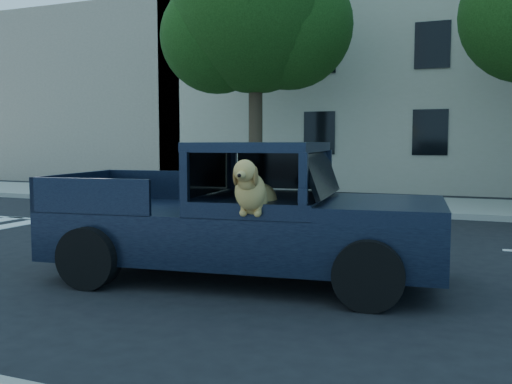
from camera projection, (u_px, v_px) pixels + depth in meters
ground at (261, 277)px, 8.02m from camera, size 120.00×120.00×0.00m
far_sidewalk at (378, 204)px, 16.50m from camera, size 60.00×4.00×0.15m
lane_stripes at (431, 245)px, 10.40m from camera, size 21.60×0.14×0.01m
street_tree_left at (257, 19)px, 17.87m from camera, size 6.00×5.20×8.60m
building_main at (494, 72)px, 21.70m from camera, size 26.00×6.00×9.00m
building_left at (105, 99)px, 28.52m from camera, size 12.00×6.00×8.00m
pickup_truck at (237, 233)px, 7.83m from camera, size 5.48×2.90×1.89m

